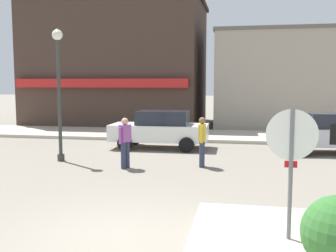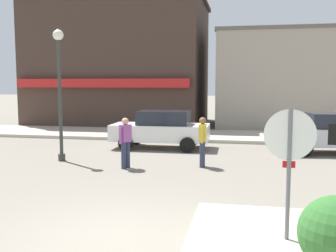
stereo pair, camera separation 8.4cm
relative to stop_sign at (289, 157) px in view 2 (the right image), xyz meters
The scene contains 11 objects.
ground_plane 3.17m from the stop_sign, behind, with size 160.00×160.00×0.00m, color gray.
kerb_far 13.50m from the stop_sign, 101.90° to the left, with size 80.00×4.00×0.15m, color #B7AD99.
stop_sign is the anchor object (origin of this frame).
planter 1.58m from the stop_sign, 66.83° to the right, with size 1.10×1.10×1.23m.
lamp_post 9.33m from the stop_sign, 138.69° to the left, with size 0.36×0.36×4.54m.
parked_car_nearest 10.22m from the stop_sign, 113.53° to the left, with size 4.03×1.94×1.56m.
parked_car_second 9.77m from the stop_sign, 74.13° to the left, with size 4.16×2.19×1.56m.
pedestrian_crossing_near 6.94m from the stop_sign, 129.34° to the left, with size 0.35×0.54×1.61m.
pedestrian_crossing_far 6.36m from the stop_sign, 108.50° to the left, with size 0.23×0.55×1.61m.
building_corner_shop 21.06m from the stop_sign, 114.80° to the left, with size 11.12×8.18×8.05m.
building_storefront_left_near 18.74m from the stop_sign, 85.28° to the left, with size 7.84×5.99×5.79m.
Camera 2 is at (2.03, -6.20, 2.69)m, focal length 42.00 mm.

